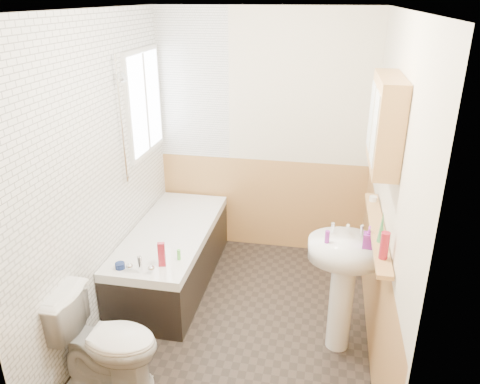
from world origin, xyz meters
The scene contains 25 objects.
floor centered at (0.00, 0.00, 0.00)m, with size 2.80×2.80×0.00m, color black.
ceiling centered at (0.00, 0.00, 2.50)m, with size 2.80×2.80×0.00m, color white.
wall_back centered at (0.00, 1.41, 1.25)m, with size 2.20×0.02×2.50m, color beige.
wall_front centered at (0.00, -1.41, 1.25)m, with size 2.20×0.02×2.50m, color beige.
wall_left centered at (-1.11, 0.00, 1.25)m, with size 0.02×2.80×2.50m, color beige.
wall_right centered at (1.11, 0.00, 1.25)m, with size 0.02×2.80×2.50m, color beige.
wainscot_right centered at (1.09, 0.00, 0.50)m, with size 0.01×2.80×1.00m, color tan.
wainscot_back centered at (0.00, 1.39, 0.50)m, with size 2.20×0.01×1.00m, color tan.
tile_cladding_left centered at (-1.09, 0.00, 1.25)m, with size 0.01×2.80×2.50m, color white.
tile_return_back centered at (-0.73, 1.39, 1.75)m, with size 0.75×0.01×1.50m, color white.
window centered at (-1.06, 0.95, 1.65)m, with size 0.03×0.79×0.99m.
bathtub centered at (-0.73, 0.51, 0.29)m, with size 0.70×1.68×0.70m.
shower_riser centered at (-1.04, 0.37, 1.71)m, with size 0.10×0.07×1.08m.
toilet centered at (-0.76, -0.83, 0.37)m, with size 0.42×0.75×0.74m, color white.
sink centered at (0.84, -0.12, 0.67)m, with size 0.55×0.45×1.06m.
pine_shelf centered at (1.04, -0.12, 1.06)m, with size 0.10×1.25×0.03m, color tan.
medicine_cabinet centered at (1.01, -0.08, 1.82)m, with size 0.17×0.66×0.60m.
foam_can centered at (1.04, -0.54, 1.16)m, with size 0.06×0.06×0.18m, color maroon.
green_bottle centered at (1.04, -0.32, 1.18)m, with size 0.04×0.04×0.22m, color #388447.
black_jar centered at (1.04, 0.35, 1.09)m, with size 0.06×0.06×0.04m, color silver.
soap_bottle centered at (0.98, -0.19, 0.98)m, with size 0.07×0.16×0.07m, color purple.
clear_bottle centered at (0.70, -0.17, 0.99)m, with size 0.03×0.03×0.09m, color purple.
blue_gel centered at (-0.59, -0.11, 0.66)m, with size 0.06×0.04×0.21m, color maroon.
cream_jar centered at (-0.91, -0.21, 0.59)m, with size 0.08×0.08×0.05m, color navy.
orange_bottle centered at (-0.49, 0.01, 0.61)m, with size 0.03×0.03×0.09m, color #59C647.
Camera 1 is at (0.64, -3.19, 2.59)m, focal length 35.00 mm.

